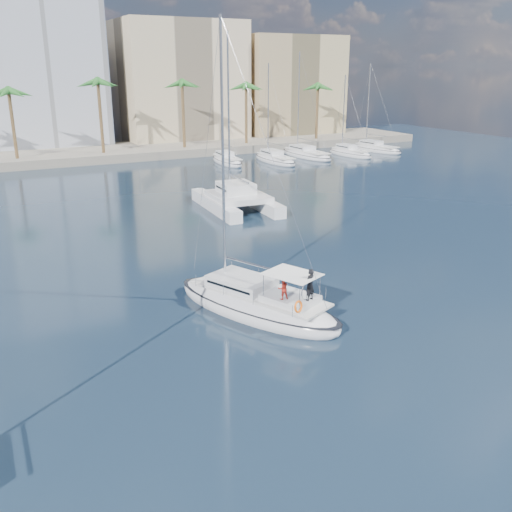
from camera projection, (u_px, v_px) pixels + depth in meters
ground at (257, 316)px, 30.94m from camera, size 160.00×160.00×0.00m
quay at (60, 156)px, 82.03m from camera, size 120.00×14.00×1.20m
building_beige at (180, 84)px, 96.28m from camera, size 20.00×14.00×20.00m
building_tan_right at (288, 88)px, 103.70m from camera, size 18.00×12.00×18.00m
palm_centre at (58, 87)px, 75.60m from camera, size 3.60×3.60×12.30m
palm_right at (280, 83)px, 90.53m from camera, size 3.60×3.60×12.30m
main_sloop at (256, 304)px, 31.24m from camera, size 7.45×11.31×16.09m
catamaran at (236, 197)px, 53.74m from camera, size 6.15×11.14×15.87m
seagull at (206, 294)px, 32.97m from camera, size 0.95×0.41×0.18m
moored_yacht_a at (227, 163)px, 79.23m from camera, size 3.37×9.52×11.90m
moored_yacht_b at (275, 162)px, 80.41m from camera, size 3.32×10.83×13.72m
moored_yacht_c at (306, 157)px, 84.94m from camera, size 3.98×12.33×15.54m
moored_yacht_d at (350, 156)px, 86.12m from camera, size 3.52×9.55×11.90m
moored_yacht_e at (375, 151)px, 90.65m from camera, size 4.61×11.11×13.72m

